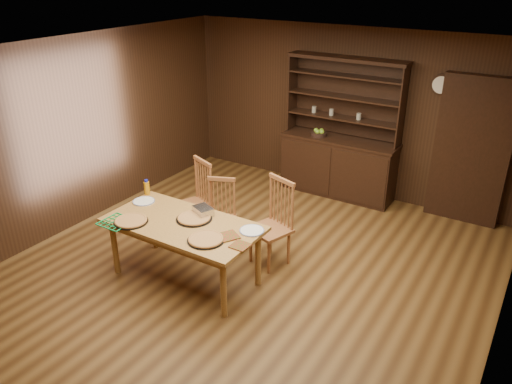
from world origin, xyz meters
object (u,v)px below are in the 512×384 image
Objects in this scene: dining_table at (183,229)px; juice_bottle at (147,188)px; chair_center at (221,211)px; chair_right at (275,219)px; chair_left at (198,197)px; china_hutch at (338,159)px.

juice_bottle is (-0.87, 0.35, 0.18)m from dining_table.
chair_right reaches higher than chair_center.
chair_left is 1.21m from chair_right.
juice_bottle is (-1.41, -2.83, 0.25)m from china_hutch.
chair_left is at bearing 119.36° from dining_table.
chair_right reaches higher than juice_bottle.
dining_table is 0.89m from chair_center.
dining_table is at bearing -109.40° from chair_right.
china_hutch reaches higher than chair_center.
chair_right is at bearing 19.13° from juice_bottle.
dining_table is 1.64× the size of chair_right.
dining_table is 1.67× the size of chair_left.
chair_left is at bearing -115.07° from china_hutch.
juice_bottle is at bearing -169.85° from chair_center.
chair_left is 1.16× the size of chair_center.
chair_center is at bearing 96.48° from dining_table.
dining_table is 8.96× the size of juice_bottle.
chair_left reaches higher than juice_bottle.
china_hutch reaches higher than chair_left.
juice_bottle reaches higher than chair_center.
chair_right is (1.21, -0.02, 0.01)m from chair_left.
china_hutch reaches higher than dining_table.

